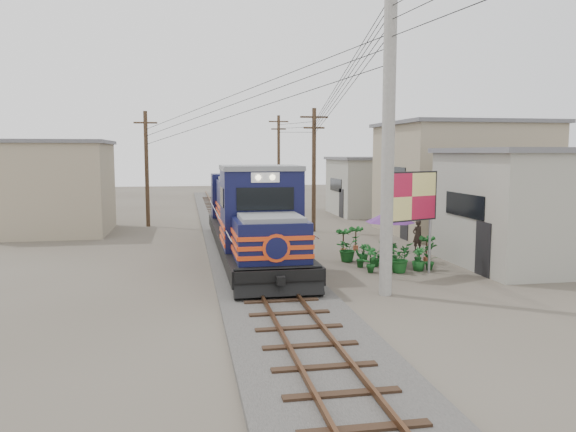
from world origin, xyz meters
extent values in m
plane|color=#473F35|center=(0.00, 0.00, 0.00)|extent=(120.00, 120.00, 0.00)
cube|color=#595651|center=(0.00, 10.00, 0.08)|extent=(3.60, 70.00, 0.16)
cube|color=#51331E|center=(-0.54, 10.00, 0.26)|extent=(0.08, 70.00, 0.12)
cube|color=#51331E|center=(0.54, 10.00, 0.26)|extent=(0.08, 70.00, 0.12)
cube|color=black|center=(0.00, 6.89, 0.76)|extent=(2.85, 15.74, 0.54)
cube|color=black|center=(0.00, 1.97, 0.47)|extent=(2.16, 3.15, 0.64)
cube|color=black|center=(0.00, 11.81, 0.47)|extent=(2.16, 3.15, 0.64)
cube|color=#0E1036|center=(0.00, 0.79, 1.60)|extent=(2.34, 2.36, 1.48)
cube|color=#0E1036|center=(0.00, 3.25, 2.39)|extent=(2.79, 2.56, 3.05)
cube|color=slate|center=(0.00, 3.25, 3.96)|extent=(2.85, 2.68, 0.18)
cube|color=black|center=(0.00, 1.96, 2.93)|extent=(2.00, 0.06, 0.79)
cube|color=white|center=(0.00, 1.95, 3.66)|extent=(0.98, 0.06, 0.34)
cube|color=#0E1036|center=(0.00, 9.35, 1.99)|extent=(2.22, 9.64, 2.26)
cube|color=slate|center=(0.00, 9.35, 3.17)|extent=(2.00, 9.64, 0.18)
cube|color=#DD4114|center=(0.00, 6.89, 1.30)|extent=(2.89, 15.74, 0.14)
cube|color=#DD4114|center=(0.00, 6.89, 1.60)|extent=(2.89, 15.74, 0.14)
cube|color=#DD4114|center=(0.00, 6.89, 1.89)|extent=(2.89, 15.74, 0.14)
cylinder|color=#9E9B93|center=(3.50, -0.50, 5.00)|extent=(0.40, 0.40, 10.00)
cylinder|color=#4C3826|center=(4.50, 14.00, 3.50)|extent=(0.24, 0.24, 7.00)
cube|color=#4C3826|center=(4.50, 14.00, 6.50)|extent=(1.60, 0.10, 0.10)
cube|color=#4C3826|center=(4.50, 14.00, 5.90)|extent=(1.20, 0.10, 0.10)
cylinder|color=#4C3826|center=(4.80, 28.00, 3.75)|extent=(0.24, 0.24, 7.50)
cube|color=#4C3826|center=(4.80, 28.00, 7.00)|extent=(1.60, 0.10, 0.10)
cube|color=#4C3826|center=(4.80, 28.00, 6.40)|extent=(1.20, 0.10, 0.10)
cylinder|color=#4C3826|center=(-5.00, 18.00, 3.50)|extent=(0.24, 0.24, 7.00)
cube|color=#4C3826|center=(-5.00, 18.00, 6.50)|extent=(1.60, 0.10, 0.10)
cube|color=#4C3826|center=(-5.00, 18.00, 5.90)|extent=(1.20, 0.10, 0.10)
cube|color=gray|center=(11.50, 3.00, 2.25)|extent=(7.00, 6.00, 4.50)
cube|color=slate|center=(11.50, 3.00, 4.60)|extent=(7.35, 6.30, 0.20)
cube|color=black|center=(7.98, 3.00, 2.48)|extent=(0.05, 3.00, 0.90)
cube|color=gray|center=(12.50, 12.00, 3.00)|extent=(8.00, 7.00, 6.00)
cube|color=slate|center=(12.50, 12.00, 6.10)|extent=(8.40, 7.35, 0.20)
cube|color=black|center=(8.48, 12.00, 3.30)|extent=(0.05, 3.50, 0.90)
cube|color=gray|center=(11.00, 22.00, 2.00)|extent=(6.00, 6.00, 4.00)
cube|color=slate|center=(11.00, 22.00, 4.10)|extent=(6.30, 6.30, 0.20)
cube|color=black|center=(7.98, 22.00, 2.20)|extent=(0.05, 3.00, 0.90)
cube|color=gray|center=(-10.00, 16.00, 2.50)|extent=(6.00, 6.00, 5.00)
cube|color=slate|center=(-10.00, 16.00, 5.10)|extent=(6.30, 6.30, 0.20)
cylinder|color=#99999E|center=(4.39, 1.60, 1.41)|extent=(0.10, 0.10, 2.82)
cylinder|color=#99999E|center=(6.28, 2.35, 1.41)|extent=(0.10, 0.10, 2.82)
cube|color=black|center=(5.33, 1.97, 2.93)|extent=(2.35, 1.03, 1.81)
cube|color=#BC193D|center=(5.33, 1.95, 2.93)|extent=(2.23, 0.95, 1.69)
cylinder|color=black|center=(5.41, 4.20, 0.05)|extent=(0.40, 0.40, 0.10)
cylinder|color=#99999E|center=(5.41, 4.20, 1.00)|extent=(0.05, 0.05, 2.01)
cone|color=#582672|center=(5.41, 4.20, 1.96)|extent=(2.53, 2.53, 0.50)
imported|color=black|center=(7.69, 6.73, 0.73)|extent=(0.62, 0.50, 1.46)
imported|color=#164D1B|center=(4.09, 2.73, 0.54)|extent=(0.67, 0.57, 1.08)
imported|color=#164D1B|center=(4.65, 2.73, 0.44)|extent=(0.61, 0.57, 0.89)
imported|color=#164D1B|center=(5.20, 2.63, 0.57)|extent=(1.35, 1.35, 1.13)
imported|color=#164D1B|center=(6.04, 2.75, 0.45)|extent=(0.70, 0.70, 0.91)
imported|color=#164D1B|center=(6.52, 2.82, 0.56)|extent=(0.68, 0.55, 1.12)
imported|color=#164D1B|center=(3.99, 3.74, 0.36)|extent=(0.50, 0.47, 0.73)
imported|color=#164D1B|center=(4.68, 3.85, 0.36)|extent=(0.83, 0.78, 0.73)
imported|color=#164D1B|center=(5.30, 3.80, 0.48)|extent=(0.58, 0.58, 0.97)
imported|color=#164D1B|center=(5.91, 3.86, 0.39)|extent=(0.49, 0.43, 0.79)
imported|color=#164D1B|center=(6.51, 3.88, 0.33)|extent=(0.30, 0.37, 0.66)
imported|color=#164D1B|center=(3.87, 5.03, 0.55)|extent=(1.30, 1.27, 1.09)
imported|color=#164D1B|center=(4.56, 5.00, 0.36)|extent=(0.57, 0.57, 0.72)
imported|color=#164D1B|center=(5.28, 4.89, 0.46)|extent=(0.48, 0.57, 0.92)
camera|label=1|loc=(-2.71, -17.16, 4.52)|focal=35.00mm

